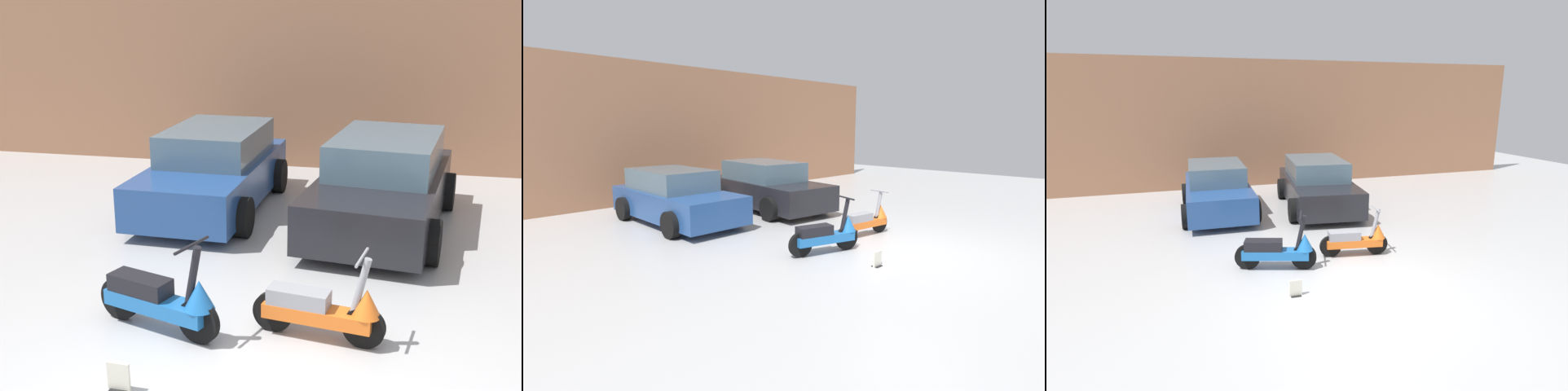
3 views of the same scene
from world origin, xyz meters
The scene contains 6 objects.
wall_back centered at (0.00, 8.19, 2.09)m, with size 19.60×0.12×4.18m, color #9E6B4C.
scooter_front_left centered at (-1.14, 1.09, 0.36)m, with size 1.41×0.70×1.01m.
scooter_front_right centered at (0.44, 1.27, 0.33)m, with size 1.33×0.51×0.93m.
car_rear_left centered at (-1.81, 5.20, 0.61)m, with size 1.90×3.81×1.28m.
car_rear_center centered at (0.85, 4.84, 0.64)m, with size 2.27×4.09×1.33m.
placard_near_left_scooter centered at (-1.14, 0.03, 0.11)m, with size 0.20×0.13×0.26m.
Camera 1 is at (1.08, -4.47, 3.18)m, focal length 45.00 mm.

